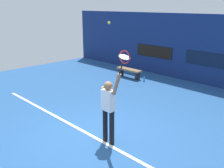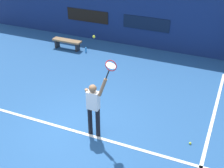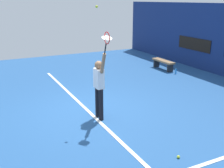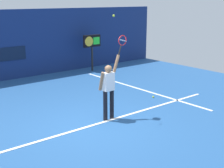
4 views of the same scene
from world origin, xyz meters
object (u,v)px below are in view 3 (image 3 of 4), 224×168
at_px(court_bench, 163,62).
at_px(water_bottle, 176,71).
at_px(tennis_ball, 97,7).
at_px(tennis_player, 99,85).
at_px(spare_ball, 178,157).
at_px(tennis_racket, 107,39).

relative_size(court_bench, water_bottle, 5.83).
height_order(tennis_ball, court_bench, tennis_ball).
distance_m(tennis_player, spare_ball, 2.93).
bearing_deg(court_bench, tennis_racket, -49.05).
distance_m(tennis_player, court_bench, 6.50).
bearing_deg(tennis_racket, water_bottle, 124.12).
distance_m(tennis_player, tennis_racket, 1.43).
distance_m(tennis_ball, spare_ball, 4.08).
bearing_deg(court_bench, water_bottle, 0.00).
xyz_separation_m(tennis_player, water_bottle, (-2.96, 5.13, -0.89)).
bearing_deg(tennis_ball, tennis_player, 143.13).
bearing_deg(court_bench, spare_ball, -33.95).
distance_m(tennis_ball, water_bottle, 6.76).
relative_size(tennis_player, tennis_ball, 29.00).
xyz_separation_m(tennis_ball, court_bench, (-4.05, 5.22, -2.78)).
height_order(tennis_racket, tennis_ball, tennis_ball).
relative_size(tennis_ball, spare_ball, 1.00).
distance_m(tennis_racket, tennis_ball, 0.87).
bearing_deg(spare_ball, court_bench, 146.05).
xyz_separation_m(tennis_racket, court_bench, (-4.45, 5.13, -2.01)).
bearing_deg(spare_ball, water_bottle, 141.69).
bearing_deg(water_bottle, tennis_racket, -55.88).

